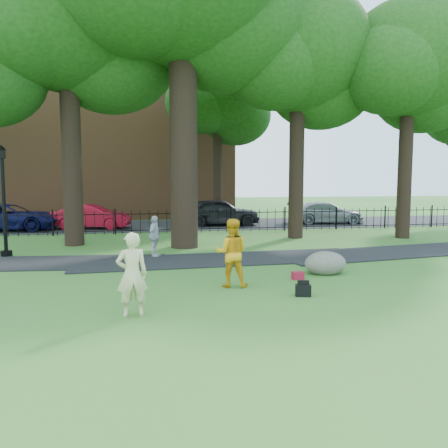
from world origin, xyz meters
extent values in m
plane|color=#2C6423|center=(0.00, 0.00, 0.00)|extent=(120.00, 120.00, 0.00)
cube|color=black|center=(1.00, 3.90, 0.00)|extent=(36.07, 3.85, 0.03)
cube|color=black|center=(0.00, 16.00, 0.00)|extent=(80.00, 7.00, 0.02)
cube|color=black|center=(0.00, 12.00, 1.02)|extent=(44.00, 0.04, 0.04)
cube|color=black|center=(0.00, 12.00, 0.18)|extent=(44.00, 0.04, 0.04)
cube|color=brown|center=(-4.00, 24.00, 6.00)|extent=(18.00, 8.00, 12.00)
cylinder|color=black|center=(0.00, 7.00, 5.25)|extent=(1.10, 1.10, 10.50)
ellipsoid|color=#123D10|center=(1.89, 8.05, 9.30)|extent=(6.72, 6.72, 5.71)
cylinder|color=black|center=(-4.50, 8.50, 4.55)|extent=(0.80, 0.80, 9.10)
ellipsoid|color=#123D10|center=(-4.50, 8.50, 9.36)|extent=(7.20, 7.20, 6.12)
ellipsoid|color=#123D10|center=(-2.88, 9.40, 8.06)|extent=(5.76, 5.76, 4.90)
ellipsoid|color=#123D10|center=(-5.94, 7.78, 8.58)|extent=(5.40, 5.40, 4.59)
cylinder|color=black|center=(5.50, 9.00, 4.20)|extent=(0.70, 0.70, 8.40)
ellipsoid|color=#123D10|center=(5.50, 9.00, 8.64)|extent=(6.60, 6.60, 5.61)
ellipsoid|color=#123D10|center=(6.98, 9.82, 7.44)|extent=(5.28, 5.28, 4.49)
ellipsoid|color=#123D10|center=(4.18, 8.34, 7.92)|extent=(4.95, 4.95, 4.21)
cylinder|color=black|center=(10.50, 8.00, 4.02)|extent=(0.64, 0.64, 8.05)
ellipsoid|color=#123D10|center=(10.50, 8.00, 8.28)|extent=(6.20, 6.20, 5.27)
ellipsoid|color=#123D10|center=(11.89, 8.78, 7.13)|extent=(4.96, 4.96, 4.22)
ellipsoid|color=#123D10|center=(9.26, 7.38, 7.59)|extent=(4.65, 4.65, 3.95)
imported|color=beige|center=(-1.96, -1.89, 0.85)|extent=(0.67, 0.48, 1.70)
imported|color=orange|center=(0.50, 0.14, 0.87)|extent=(0.99, 0.85, 1.75)
imported|color=#B5B6BA|center=(-1.28, 4.92, 0.74)|extent=(0.68, 0.93, 1.47)
ellipsoid|color=#625B51|center=(3.52, 1.14, 0.36)|extent=(1.28, 0.99, 0.72)
cylinder|color=black|center=(-6.49, 5.98, 1.74)|extent=(0.13, 0.13, 3.48)
cylinder|color=black|center=(-6.49, 5.98, 0.11)|extent=(0.39, 0.39, 0.22)
cube|color=black|center=(-6.49, 5.98, 3.65)|extent=(0.27, 0.27, 0.33)
cone|color=black|center=(-6.49, 5.98, 3.87)|extent=(0.35, 0.35, 0.17)
cube|color=black|center=(1.96, -1.11, 0.13)|extent=(0.40, 0.31, 0.27)
cube|color=maroon|center=(2.45, 0.56, 0.11)|extent=(0.32, 0.22, 0.21)
imported|color=#A40C22|center=(-4.42, 14.79, 0.69)|extent=(4.37, 2.13, 1.38)
imported|color=#0D1042|center=(-8.71, 14.81, 0.72)|extent=(5.33, 2.75, 1.44)
imported|color=black|center=(2.96, 15.28, 0.83)|extent=(4.89, 2.06, 1.65)
imported|color=gray|center=(9.82, 15.17, 0.68)|extent=(4.89, 2.43, 1.36)
camera|label=1|loc=(-1.79, -10.62, 2.70)|focal=35.00mm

